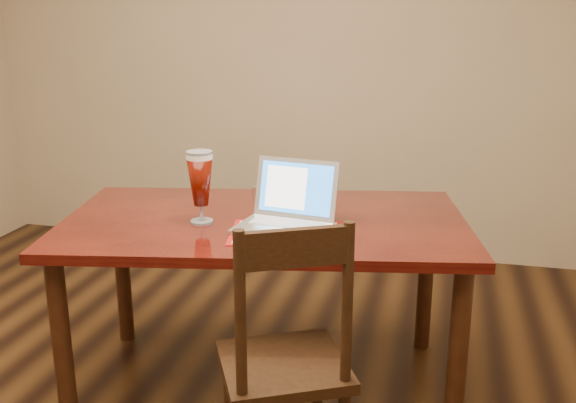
# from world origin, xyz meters

# --- Properties ---
(dining_table) EXTENTS (1.86, 1.26, 1.11)m
(dining_table) POSITION_xyz_m (0.30, 0.66, 0.72)
(dining_table) COLOR #52120A
(dining_table) RESTS_ON ground
(dining_chair) EXTENTS (0.57, 0.56, 1.02)m
(dining_chair) POSITION_xyz_m (0.54, 0.07, 0.48)
(dining_chair) COLOR black
(dining_chair) RESTS_ON ground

